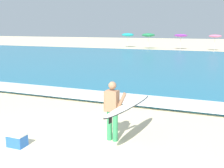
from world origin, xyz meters
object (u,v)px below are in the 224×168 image
object	(u,v)px
cooler_box	(17,140)
beach_umbrella_2	(181,36)
beach_umbrella_1	(148,35)
surfer_with_board	(121,107)
beach_umbrella_3	(215,36)
beach_umbrella_0	(128,35)

from	to	relation	value
cooler_box	beach_umbrella_2	bearing A→B (deg)	90.85
beach_umbrella_1	beach_umbrella_2	size ratio (longest dim) A/B	1.03
surfer_with_board	beach_umbrella_1	size ratio (longest dim) A/B	1.13
surfer_with_board	beach_umbrella_3	world-z (taller)	beach_umbrella_3
beach_umbrella_1	beach_umbrella_2	bearing A→B (deg)	8.11
beach_umbrella_2	surfer_with_board	bearing A→B (deg)	-85.00
beach_umbrella_0	beach_umbrella_2	xyz separation A→B (m)	(8.85, -1.57, 0.01)
beach_umbrella_0	beach_umbrella_3	xyz separation A→B (m)	(13.69, -2.45, 0.01)
beach_umbrella_1	surfer_with_board	bearing A→B (deg)	-77.13
beach_umbrella_1	beach_umbrella_3	distance (m)	9.64
beach_umbrella_1	beach_umbrella_2	world-z (taller)	beach_umbrella_1
beach_umbrella_0	beach_umbrella_1	distance (m)	4.64
beach_umbrella_3	cooler_box	bearing A→B (deg)	-96.91
surfer_with_board	beach_umbrella_1	world-z (taller)	beach_umbrella_1
beach_umbrella_2	beach_umbrella_3	distance (m)	4.92
surfer_with_board	beach_umbrella_1	distance (m)	35.32
beach_umbrella_2	beach_umbrella_3	xyz separation A→B (m)	(4.84, -0.88, -0.00)
surfer_with_board	beach_umbrella_2	size ratio (longest dim) A/B	1.17
beach_umbrella_1	beach_umbrella_3	world-z (taller)	beach_umbrella_1
beach_umbrella_0	cooler_box	world-z (taller)	beach_umbrella_0
beach_umbrella_3	cooler_box	xyz separation A→B (m)	(-4.30, -35.53, -1.88)
surfer_with_board	beach_umbrella_3	distance (m)	34.29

